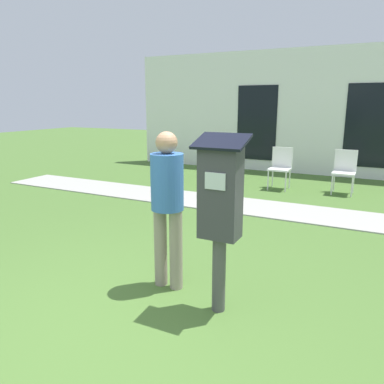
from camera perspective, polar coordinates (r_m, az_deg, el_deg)
The scene contains 8 objects.
ground_plane at distance 3.33m, azimuth -9.29°, elevation -20.27°, with size 40.00×40.00×0.00m, color #476B2D.
sidewalk at distance 6.78m, azimuth 11.36°, elevation -2.49°, with size 12.00×1.10×0.02m.
building_facade at distance 10.34m, azimuth 17.69°, elevation 11.46°, with size 10.00×0.26×3.20m.
parking_meter at distance 3.19m, azimuth 4.32°, elevation -1.53°, with size 0.44×0.31×1.59m.
person_standing at distance 3.66m, azimuth -3.77°, elevation -1.00°, with size 0.32×0.32×1.58m.
outdoor_chair_left at distance 8.83m, azimuth 5.29°, elevation 4.83°, with size 0.44×0.44×0.90m.
outdoor_chair_middle at distance 8.40m, azimuth 13.37°, elevation 4.08°, with size 0.44×0.44×0.90m.
outdoor_chair_right at distance 8.34m, azimuth 22.23°, elevation 3.38°, with size 0.44×0.44×0.90m.
Camera 1 is at (1.68, -2.22, 1.84)m, focal length 35.00 mm.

